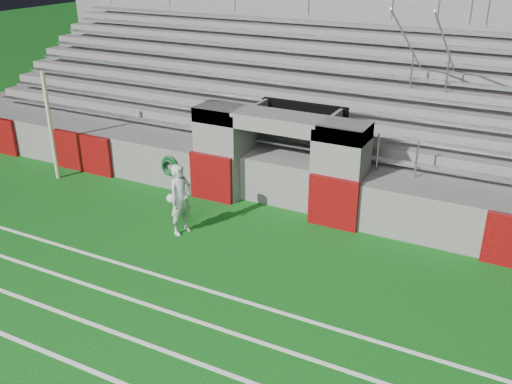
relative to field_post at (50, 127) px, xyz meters
The scene contains 5 objects.
ground 7.40m from the field_post, 17.39° to the right, with size 90.00×90.00×0.00m, color #0D4F11.
field_post is the anchor object (origin of this frame).
stadium_structure 9.01m from the field_post, 40.20° to the left, with size 26.00×8.48×5.42m.
goalkeeper_with_ball 5.62m from the field_post, 12.65° to the right, with size 0.61×0.74×1.82m.
hose_coil 3.86m from the field_post, 11.84° to the left, with size 0.55×0.15×0.59m.
Camera 1 is at (6.04, -9.51, 6.77)m, focal length 40.00 mm.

